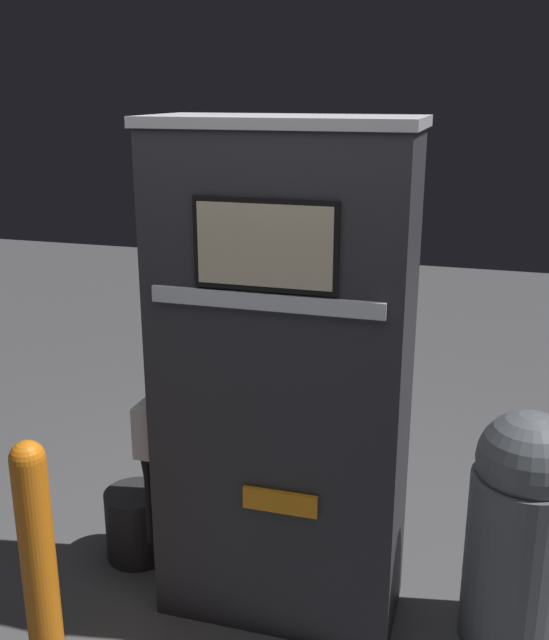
# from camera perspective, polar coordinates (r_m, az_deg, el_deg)

# --- Properties ---
(ground_plane) EXTENTS (14.00, 14.00, 0.00)m
(ground_plane) POSITION_cam_1_polar(r_m,az_deg,el_deg) (3.32, -0.60, -22.89)
(ground_plane) COLOR #4C4C4F
(gas_pump) EXTENTS (1.08, 0.49, 2.05)m
(gas_pump) POSITION_cam_1_polar(r_m,az_deg,el_deg) (2.97, 0.57, -4.73)
(gas_pump) COLOR #28282D
(gas_pump) RESTS_ON ground_plane
(safety_bollard) EXTENTS (0.13, 0.13, 0.95)m
(safety_bollard) POSITION_cam_1_polar(r_m,az_deg,el_deg) (3.03, -17.62, -16.48)
(safety_bollard) COLOR orange
(safety_bollard) RESTS_ON ground_plane
(trash_bin) EXTENTS (0.41, 0.41, 0.99)m
(trash_bin) POSITION_cam_1_polar(r_m,az_deg,el_deg) (3.16, 18.23, -14.85)
(trash_bin) COLOR #51565B
(trash_bin) RESTS_ON ground_plane
(squeegee_bucket) EXTENTS (0.30, 0.30, 0.75)m
(squeegee_bucket) POSITION_cam_1_polar(r_m,az_deg,el_deg) (3.73, -10.41, -14.98)
(squeegee_bucket) COLOR #262628
(squeegee_bucket) RESTS_ON ground_plane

